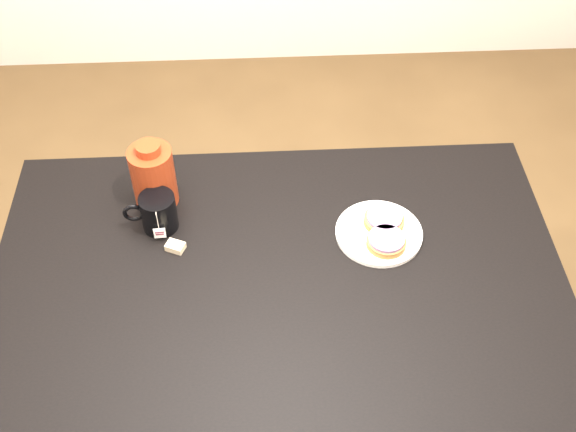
{
  "coord_description": "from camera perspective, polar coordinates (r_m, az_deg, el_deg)",
  "views": [
    {
      "loc": [
        -0.03,
        -1.09,
        2.13
      ],
      "look_at": [
        0.03,
        0.14,
        0.81
      ],
      "focal_mm": 45.0,
      "sensor_mm": 36.0,
      "label": 1
    }
  ],
  "objects": [
    {
      "name": "bagel_package",
      "position": [
        1.9,
        -10.6,
        3.14
      ],
      "size": [
        0.15,
        0.15,
        0.2
      ],
      "rotation": [
        0.0,
        0.0,
        -0.36
      ],
      "color": "#5B190C",
      "rests_on": "table"
    },
    {
      "name": "plate",
      "position": [
        1.85,
        7.19,
        -1.3
      ],
      "size": [
        0.22,
        0.22,
        0.02
      ],
      "color": "white",
      "rests_on": "table"
    },
    {
      "name": "ground_plane",
      "position": [
        2.39,
        -0.57,
        -15.87
      ],
      "size": [
        4.0,
        4.0,
        0.0
      ],
      "primitive_type": "plane",
      "color": "brown"
    },
    {
      "name": "mug",
      "position": [
        1.86,
        -10.26,
        0.3
      ],
      "size": [
        0.14,
        0.1,
        0.1
      ],
      "rotation": [
        0.0,
        0.0,
        0.06
      ],
      "color": "black",
      "rests_on": "table"
    },
    {
      "name": "table",
      "position": [
        1.83,
        -0.72,
        -6.29
      ],
      "size": [
        1.4,
        0.9,
        0.75
      ],
      "color": "black",
      "rests_on": "ground_plane"
    },
    {
      "name": "bagel_front",
      "position": [
        1.81,
        7.77,
        -1.99
      ],
      "size": [
        0.14,
        0.14,
        0.03
      ],
      "color": "brown",
      "rests_on": "plate"
    },
    {
      "name": "teabag_pouch",
      "position": [
        1.83,
        -8.89,
        -2.4
      ],
      "size": [
        0.05,
        0.05,
        0.02
      ],
      "primitive_type": "cube",
      "rotation": [
        0.0,
        0.0,
        -0.42
      ],
      "color": "#C6B793",
      "rests_on": "table"
    },
    {
      "name": "bagel_back",
      "position": [
        1.86,
        7.6,
        -0.28
      ],
      "size": [
        0.12,
        0.12,
        0.03
      ],
      "color": "brown",
      "rests_on": "plate"
    }
  ]
}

